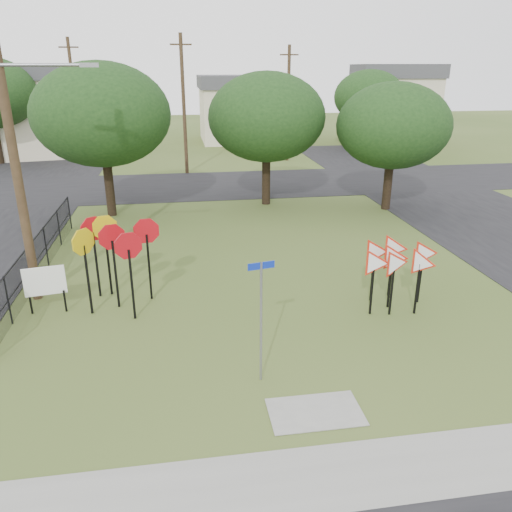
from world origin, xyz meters
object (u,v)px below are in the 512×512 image
Objects in this scene: info_board at (45,283)px; yield_sign_cluster at (396,260)px; street_name_sign at (261,315)px; stop_sign_cluster at (112,245)px.

yield_sign_cluster is at bearing -6.73° from info_board.
info_board is (-5.75, 4.40, -0.73)m from street_name_sign.
yield_sign_cluster is at bearing -10.07° from stop_sign_cluster.
stop_sign_cluster is 1.00× the size of yield_sign_cluster.
yield_sign_cluster reaches higher than info_board.
info_board is at bearing 173.27° from yield_sign_cluster.
street_name_sign is at bearing -51.22° from stop_sign_cluster.
stop_sign_cluster is 8.51m from yield_sign_cluster.
stop_sign_cluster is at bearing 169.93° from yield_sign_cluster.
info_board is (-10.37, 1.22, -0.57)m from yield_sign_cluster.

